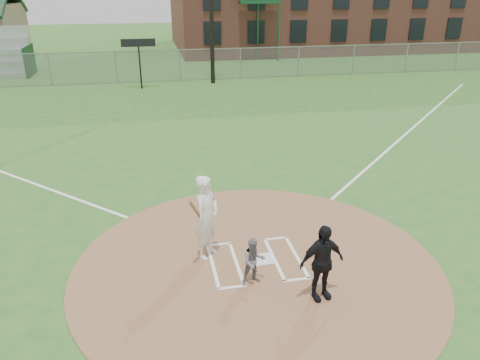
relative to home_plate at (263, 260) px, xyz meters
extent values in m
plane|color=#2C5B1F|center=(-0.17, -0.15, -0.04)|extent=(140.00, 140.00, 0.00)
cylinder|color=#8C6342|center=(-0.17, -0.15, -0.03)|extent=(8.40, 8.40, 0.02)
cube|color=silver|center=(0.00, 0.00, 0.00)|extent=(0.51, 0.51, 0.03)
cube|color=white|center=(8.83, 8.85, -0.03)|extent=(17.04, 17.04, 0.01)
imported|color=slate|center=(-0.40, -0.79, 0.51)|extent=(0.55, 0.44, 1.05)
imported|color=black|center=(0.82, -1.56, 0.81)|extent=(1.02, 0.56, 1.65)
cube|color=white|center=(-1.17, 0.00, -0.01)|extent=(0.08, 1.80, 0.01)
cube|color=white|center=(-0.62, 0.00, -0.01)|extent=(0.08, 1.80, 0.01)
cube|color=white|center=(-0.89, 0.90, -0.01)|extent=(0.62, 0.08, 0.01)
cube|color=white|center=(-0.89, -0.90, -0.01)|extent=(0.62, 0.08, 0.01)
cube|color=white|center=(0.83, 0.00, -0.01)|extent=(0.08, 1.80, 0.01)
cube|color=white|center=(0.28, 0.00, -0.01)|extent=(0.08, 1.80, 0.01)
cube|color=white|center=(0.55, 0.90, -0.01)|extent=(0.62, 0.08, 0.01)
cube|color=white|center=(0.55, -0.90, -0.01)|extent=(0.62, 0.08, 0.01)
imported|color=white|center=(-1.22, 0.48, 1.00)|extent=(0.85, 0.88, 2.02)
cylinder|color=brown|center=(-1.52, 0.08, 1.41)|extent=(0.35, 0.56, 0.70)
cube|color=slate|center=(-0.17, 21.85, 0.96)|extent=(56.00, 0.03, 2.00)
cube|color=gray|center=(-0.17, 21.85, 1.96)|extent=(56.00, 0.06, 0.06)
cube|color=gray|center=(-0.17, 21.85, 0.96)|extent=(56.08, 0.08, 2.00)
cube|color=#194728|center=(-10.17, 26.05, 0.96)|extent=(0.08, 3.20, 2.00)
cube|color=#194728|center=(6.83, 29.19, 4.46)|extent=(3.20, 1.00, 0.15)
cube|color=#194728|center=(6.83, 29.69, 2.21)|extent=(0.12, 0.12, 4.50)
cube|color=#194728|center=(8.33, 28.74, 2.21)|extent=(0.12, 0.12, 4.50)
cylinder|color=black|center=(-2.67, 20.05, 1.26)|extent=(0.10, 0.10, 2.60)
cube|color=black|center=(-2.67, 20.05, 2.66)|extent=(2.00, 0.10, 0.45)
camera|label=1|loc=(-2.33, -9.03, 5.98)|focal=35.00mm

